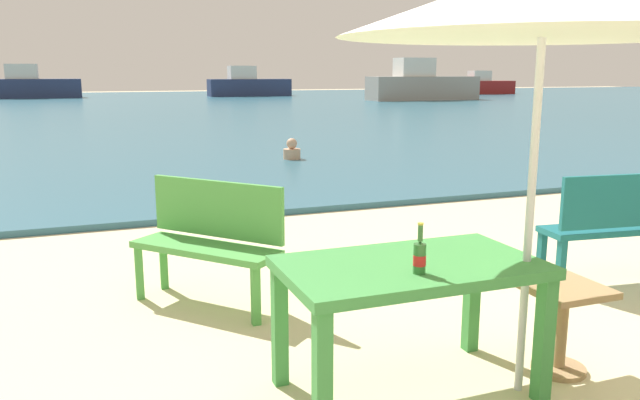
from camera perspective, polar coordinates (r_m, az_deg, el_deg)
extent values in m
cube|color=#2D6075|center=(32.49, -16.49, 8.00)|extent=(120.00, 50.00, 0.08)
cube|color=#3D8C42|center=(3.46, 8.19, -6.05)|extent=(1.40, 0.80, 0.06)
cube|color=#3D8C42|center=(3.06, 0.21, -16.01)|extent=(0.08, 0.08, 0.70)
cube|color=#3D8C42|center=(3.68, 19.63, -11.86)|extent=(0.08, 0.08, 0.70)
cube|color=#3D8C42|center=(3.65, -3.67, -11.35)|extent=(0.08, 0.08, 0.70)
cube|color=#3D8C42|center=(4.17, 13.58, -8.65)|extent=(0.08, 0.08, 0.70)
cylinder|color=#2D662D|center=(3.24, 9.01, -5.28)|extent=(0.06, 0.06, 0.16)
cone|color=#2D662D|center=(3.22, 9.05, -3.96)|extent=(0.06, 0.06, 0.03)
cylinder|color=#2D662D|center=(3.21, 9.08, -2.97)|extent=(0.03, 0.03, 0.09)
cylinder|color=red|center=(3.24, 9.00, -5.41)|extent=(0.07, 0.07, 0.05)
cylinder|color=gold|center=(3.19, 9.11, -2.14)|extent=(0.03, 0.03, 0.01)
cylinder|color=silver|center=(3.52, 18.62, 0.84)|extent=(0.04, 0.04, 2.30)
cone|color=silver|center=(3.49, 19.68, 16.69)|extent=(2.10, 2.10, 0.36)
cube|color=#9E7A51|center=(3.99, 21.29, -7.50)|extent=(0.44, 0.44, 0.04)
cylinder|color=#9E7A51|center=(4.08, 21.01, -11.09)|extent=(0.07, 0.07, 0.50)
cylinder|color=#9E7A51|center=(4.18, 20.77, -14.07)|extent=(0.32, 0.32, 0.03)
cube|color=#196066|center=(5.92, 24.77, -2.41)|extent=(1.23, 0.50, 0.05)
cube|color=#196066|center=(5.74, 25.98, -0.05)|extent=(1.20, 0.18, 0.44)
cube|color=#196066|center=(5.77, 19.41, -4.78)|extent=(0.06, 0.06, 0.42)
cube|color=#196066|center=(5.55, 20.98, -5.53)|extent=(0.06, 0.06, 0.42)
cube|color=#4C9E47|center=(4.87, -10.38, -4.37)|extent=(1.06, 1.14, 0.05)
cube|color=#4C9E47|center=(4.92, -9.34, -0.80)|extent=(0.82, 0.93, 0.44)
cube|color=#4C9E47|center=(5.19, -16.05, -6.39)|extent=(0.06, 0.06, 0.42)
cube|color=#4C9E47|center=(4.52, -5.84, -8.66)|extent=(0.06, 0.06, 0.42)
cube|color=#4C9E47|center=(5.38, -13.98, -5.63)|extent=(0.06, 0.06, 0.42)
cube|color=#4C9E47|center=(4.74, -3.94, -7.65)|extent=(0.06, 0.06, 0.42)
cylinder|color=tan|center=(12.47, -2.56, 4.20)|extent=(0.34, 0.34, 0.20)
sphere|color=tan|center=(12.45, -2.57, 5.13)|extent=(0.21, 0.21, 0.21)
cube|color=navy|center=(46.05, -6.40, 10.09)|extent=(5.84, 1.59, 1.19)
cube|color=silver|center=(45.91, -7.09, 11.40)|extent=(1.86, 1.19, 0.93)
cube|color=maroon|center=(51.67, 14.62, 9.84)|extent=(4.94, 1.35, 1.01)
cube|color=silver|center=(51.40, 14.26, 10.85)|extent=(1.57, 1.01, 0.79)
cube|color=navy|center=(46.11, -24.61, 9.17)|extent=(6.08, 1.66, 1.24)
cube|color=silver|center=(46.14, -25.42, 10.48)|extent=(1.94, 1.24, 0.97)
cube|color=gray|center=(39.77, 9.30, 9.96)|extent=(6.96, 1.90, 1.42)
cube|color=silver|center=(39.45, 8.54, 11.81)|extent=(2.22, 1.42, 1.11)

